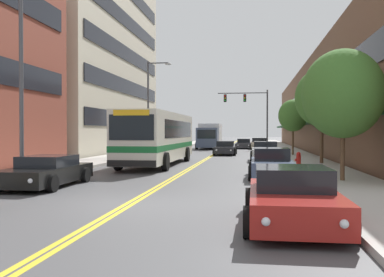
{
  "coord_description": "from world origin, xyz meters",
  "views": [
    {
      "loc": [
        3.52,
        -11.75,
        2.09
      ],
      "look_at": [
        -1.34,
        22.28,
        1.54
      ],
      "focal_mm": 40.0,
      "sensor_mm": 36.0,
      "label": 1
    }
  ],
  "objects_px": {
    "car_champagne_parked_right_far": "(259,144)",
    "street_tree_right_mid": "(322,98)",
    "car_white_parked_right_end": "(265,152)",
    "traffic_signal_mast": "(251,107)",
    "car_charcoal_moving_second": "(225,148)",
    "car_slate_blue_parked_right_mid": "(272,164)",
    "car_red_parked_right_foreground": "(293,198)",
    "car_dark_grey_moving_lead": "(244,144)",
    "street_tree_right_far": "(293,116)",
    "car_black_parked_left_near": "(46,172)",
    "city_bus": "(159,136)",
    "fire_hydrant": "(298,160)",
    "street_lamp_left_far": "(151,100)",
    "box_truck": "(210,136)",
    "street_lamp_left_near": "(27,68)",
    "street_tree_right_near": "(343,94)",
    "car_navy_parked_left_mid": "(169,147)"
  },
  "relations": [
    {
      "from": "car_black_parked_left_near",
      "to": "car_white_parked_right_end",
      "type": "distance_m",
      "value": 17.82
    },
    {
      "from": "fire_hydrant",
      "to": "city_bus",
      "type": "bearing_deg",
      "value": 160.89
    },
    {
      "from": "car_charcoal_moving_second",
      "to": "street_lamp_left_far",
      "type": "bearing_deg",
      "value": -153.0
    },
    {
      "from": "car_white_parked_right_end",
      "to": "car_dark_grey_moving_lead",
      "type": "distance_m",
      "value": 22.5
    },
    {
      "from": "city_bus",
      "to": "car_champagne_parked_right_far",
      "type": "distance_m",
      "value": 26.26
    },
    {
      "from": "car_white_parked_right_end",
      "to": "fire_hydrant",
      "type": "distance_m",
      "value": 7.57
    },
    {
      "from": "car_charcoal_moving_second",
      "to": "car_champagne_parked_right_far",
      "type": "bearing_deg",
      "value": 76.44
    },
    {
      "from": "car_slate_blue_parked_right_mid",
      "to": "street_tree_right_mid",
      "type": "relative_size",
      "value": 0.79
    },
    {
      "from": "car_black_parked_left_near",
      "to": "street_lamp_left_far",
      "type": "xyz_separation_m",
      "value": [
        -0.73,
        20.05,
        4.2
      ]
    },
    {
      "from": "city_bus",
      "to": "car_black_parked_left_near",
      "type": "xyz_separation_m",
      "value": [
        -1.94,
        -11.03,
        -1.26
      ]
    },
    {
      "from": "car_champagne_parked_right_far",
      "to": "street_tree_right_far",
      "type": "height_order",
      "value": "street_tree_right_far"
    },
    {
      "from": "traffic_signal_mast",
      "to": "fire_hydrant",
      "type": "relative_size",
      "value": 8.44
    },
    {
      "from": "car_black_parked_left_near",
      "to": "car_dark_grey_moving_lead",
      "type": "distance_m",
      "value": 38.56
    },
    {
      "from": "car_slate_blue_parked_right_mid",
      "to": "fire_hydrant",
      "type": "xyz_separation_m",
      "value": [
        1.59,
        3.79,
        -0.04
      ]
    },
    {
      "from": "traffic_signal_mast",
      "to": "street_lamp_left_far",
      "type": "relative_size",
      "value": 0.88
    },
    {
      "from": "car_white_parked_right_end",
      "to": "street_tree_right_mid",
      "type": "height_order",
      "value": "street_tree_right_mid"
    },
    {
      "from": "car_white_parked_right_end",
      "to": "street_tree_right_far",
      "type": "relative_size",
      "value": 0.9
    },
    {
      "from": "car_red_parked_right_foreground",
      "to": "fire_hydrant",
      "type": "bearing_deg",
      "value": 83.59
    },
    {
      "from": "car_slate_blue_parked_right_mid",
      "to": "street_lamp_left_near",
      "type": "xyz_separation_m",
      "value": [
        -9.42,
        -4.35,
        3.91
      ]
    },
    {
      "from": "car_navy_parked_left_mid",
      "to": "traffic_signal_mast",
      "type": "height_order",
      "value": "traffic_signal_mast"
    },
    {
      "from": "car_slate_blue_parked_right_mid",
      "to": "street_lamp_left_near",
      "type": "relative_size",
      "value": 0.6
    },
    {
      "from": "car_champagne_parked_right_far",
      "to": "box_truck",
      "type": "xyz_separation_m",
      "value": [
        -5.98,
        0.31,
        0.94
      ]
    },
    {
      "from": "car_black_parked_left_near",
      "to": "fire_hydrant",
      "type": "distance_m",
      "value": 13.09
    },
    {
      "from": "car_black_parked_left_near",
      "to": "car_dark_grey_moving_lead",
      "type": "xyz_separation_m",
      "value": [
        6.69,
        37.97,
        0.01
      ]
    },
    {
      "from": "box_truck",
      "to": "street_tree_right_mid",
      "type": "xyz_separation_m",
      "value": [
        9.42,
        -25.0,
        2.6
      ]
    },
    {
      "from": "traffic_signal_mast",
      "to": "street_tree_right_mid",
      "type": "distance_m",
      "value": 25.0
    },
    {
      "from": "car_champagne_parked_right_far",
      "to": "car_charcoal_moving_second",
      "type": "relative_size",
      "value": 1.01
    },
    {
      "from": "street_tree_right_near",
      "to": "street_tree_right_mid",
      "type": "height_order",
      "value": "street_tree_right_mid"
    },
    {
      "from": "street_lamp_left_near",
      "to": "street_tree_right_mid",
      "type": "distance_m",
      "value": 17.32
    },
    {
      "from": "box_truck",
      "to": "street_tree_right_near",
      "type": "height_order",
      "value": "street_tree_right_near"
    },
    {
      "from": "street_tree_right_near",
      "to": "car_white_parked_right_end",
      "type": "bearing_deg",
      "value": 101.2
    },
    {
      "from": "street_lamp_left_near",
      "to": "fire_hydrant",
      "type": "height_order",
      "value": "street_lamp_left_near"
    },
    {
      "from": "car_dark_grey_moving_lead",
      "to": "street_lamp_left_far",
      "type": "distance_m",
      "value": 19.84
    },
    {
      "from": "car_black_parked_left_near",
      "to": "car_navy_parked_left_mid",
      "type": "xyz_separation_m",
      "value": [
        -0.11,
        24.63,
        0.07
      ]
    },
    {
      "from": "car_white_parked_right_end",
      "to": "traffic_signal_mast",
      "type": "distance_m",
      "value": 21.25
    },
    {
      "from": "car_navy_parked_left_mid",
      "to": "car_slate_blue_parked_right_mid",
      "type": "relative_size",
      "value": 0.97
    },
    {
      "from": "car_charcoal_moving_second",
      "to": "street_tree_right_far",
      "type": "height_order",
      "value": "street_tree_right_far"
    },
    {
      "from": "box_truck",
      "to": "car_white_parked_right_end",
      "type": "bearing_deg",
      "value": -73.9
    },
    {
      "from": "car_red_parked_right_foreground",
      "to": "car_dark_grey_moving_lead",
      "type": "relative_size",
      "value": 0.98
    },
    {
      "from": "city_bus",
      "to": "street_tree_right_mid",
      "type": "height_order",
      "value": "street_tree_right_mid"
    },
    {
      "from": "traffic_signal_mast",
      "to": "street_tree_right_mid",
      "type": "relative_size",
      "value": 1.22
    },
    {
      "from": "car_champagne_parked_right_far",
      "to": "street_tree_right_mid",
      "type": "bearing_deg",
      "value": -82.07
    },
    {
      "from": "car_champagne_parked_right_far",
      "to": "street_tree_right_near",
      "type": "height_order",
      "value": "street_tree_right_near"
    },
    {
      "from": "street_tree_right_far",
      "to": "city_bus",
      "type": "bearing_deg",
      "value": -131.62
    },
    {
      "from": "city_bus",
      "to": "car_dark_grey_moving_lead",
      "type": "xyz_separation_m",
      "value": [
        4.75,
        26.94,
        -1.26
      ]
    },
    {
      "from": "city_bus",
      "to": "street_lamp_left_near",
      "type": "relative_size",
      "value": 1.58
    },
    {
      "from": "car_white_parked_right_end",
      "to": "car_charcoal_moving_second",
      "type": "xyz_separation_m",
      "value": [
        -3.34,
        7.59,
        -0.06
      ]
    },
    {
      "from": "street_tree_right_mid",
      "to": "city_bus",
      "type": "bearing_deg",
      "value": -176.03
    },
    {
      "from": "car_white_parked_right_end",
      "to": "car_navy_parked_left_mid",
      "type": "bearing_deg",
      "value": 134.12
    },
    {
      "from": "car_navy_parked_left_mid",
      "to": "street_lamp_left_far",
      "type": "height_order",
      "value": "street_lamp_left_far"
    }
  ]
}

